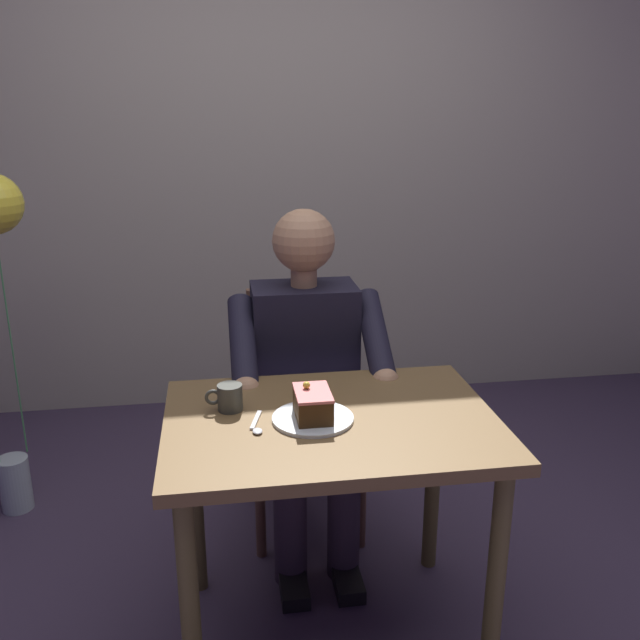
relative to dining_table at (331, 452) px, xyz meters
name	(u,v)px	position (x,y,z in m)	size (l,w,h in m)	color
ground_plane	(330,631)	(0.00, 0.00, -0.62)	(14.00, 14.00, 0.00)	#43354C
cafe_rear_panel	(269,112)	(0.00, -1.85, 0.88)	(6.40, 0.12, 3.00)	#B5AD98
dining_table	(331,452)	(0.00, 0.00, 0.00)	(0.91, 0.66, 0.72)	brown
chair	(301,399)	(0.00, -0.66, -0.13)	(0.42, 0.42, 0.88)	brown
seated_person	(307,380)	(0.00, -0.49, 0.01)	(0.53, 0.58, 1.21)	black
dessert_plate	(313,418)	(0.05, 0.01, 0.11)	(0.22, 0.22, 0.01)	white
cake_slice	(313,404)	(0.05, 0.01, 0.15)	(0.10, 0.14, 0.10)	#3B240F
coffee_cup	(229,397)	(0.27, -0.09, 0.14)	(0.11, 0.07, 0.08)	#3C3E36
dessert_spoon	(257,426)	(0.21, 0.03, 0.11)	(0.04, 0.14, 0.01)	silver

